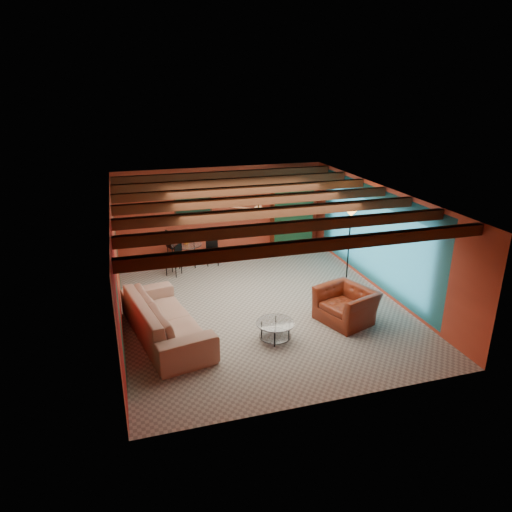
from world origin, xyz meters
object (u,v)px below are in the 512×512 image
object	(u,v)px
floor_lamp	(349,246)
vase	(186,233)
dining_table	(187,251)
potted_plant	(291,175)
sofa	(165,318)
armchair	(346,305)
armoire	(290,216)
coffee_table	(275,331)

from	to	relation	value
floor_lamp	vase	bearing A→B (deg)	148.13
dining_table	vase	bearing A→B (deg)	0.00
potted_plant	sofa	bearing A→B (deg)	-133.96
vase	potted_plant	bearing A→B (deg)	11.81
armchair	dining_table	size ratio (longest dim) A/B	0.66
armoire	vase	bearing A→B (deg)	-162.82
vase	coffee_table	bearing A→B (deg)	-76.78
sofa	floor_lamp	distance (m)	5.27
armoire	floor_lamp	distance (m)	3.22
armchair	potted_plant	world-z (taller)	potted_plant
armoire	floor_lamp	size ratio (longest dim) A/B	1.02
armchair	floor_lamp	bearing A→B (deg)	132.64
floor_lamp	potted_plant	bearing A→B (deg)	98.03
armchair	potted_plant	size ratio (longest dim) A/B	2.37
vase	armchair	bearing A→B (deg)	-56.62
sofa	floor_lamp	xyz separation A→B (m)	(5.00, 1.53, 0.60)
sofa	dining_table	distance (m)	4.13
vase	sofa	bearing A→B (deg)	-104.79
coffee_table	armoire	xyz separation A→B (m)	(2.38, 5.51, 0.86)
vase	dining_table	bearing A→B (deg)	0.00
coffee_table	vase	bearing A→B (deg)	103.22
sofa	vase	size ratio (longest dim) A/B	15.55
dining_table	vase	distance (m)	0.56
armchair	coffee_table	xyz separation A→B (m)	(-1.80, -0.35, -0.18)
armoire	floor_lamp	world-z (taller)	armoire
coffee_table	vase	size ratio (longest dim) A/B	4.17
potted_plant	floor_lamp	bearing A→B (deg)	-81.97
sofa	armchair	xyz separation A→B (m)	(3.97, -0.44, -0.05)
dining_table	armoire	distance (m)	3.62
dining_table	floor_lamp	size ratio (longest dim) A/B	0.86
armoire	vase	world-z (taller)	armoire
floor_lamp	vase	xyz separation A→B (m)	(-3.95, 2.46, -0.01)
dining_table	armoire	size ratio (longest dim) A/B	0.84
armchair	coffee_table	world-z (taller)	armchair
dining_table	coffee_table	bearing A→B (deg)	-76.78
potted_plant	coffee_table	bearing A→B (deg)	-113.34
armchair	coffee_table	size ratio (longest dim) A/B	1.48
armchair	dining_table	distance (m)	5.31
dining_table	vase	size ratio (longest dim) A/B	9.28
sofa	coffee_table	world-z (taller)	sofa
sofa	dining_table	xyz separation A→B (m)	(1.05, 3.99, 0.03)
coffee_table	potted_plant	distance (m)	6.38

